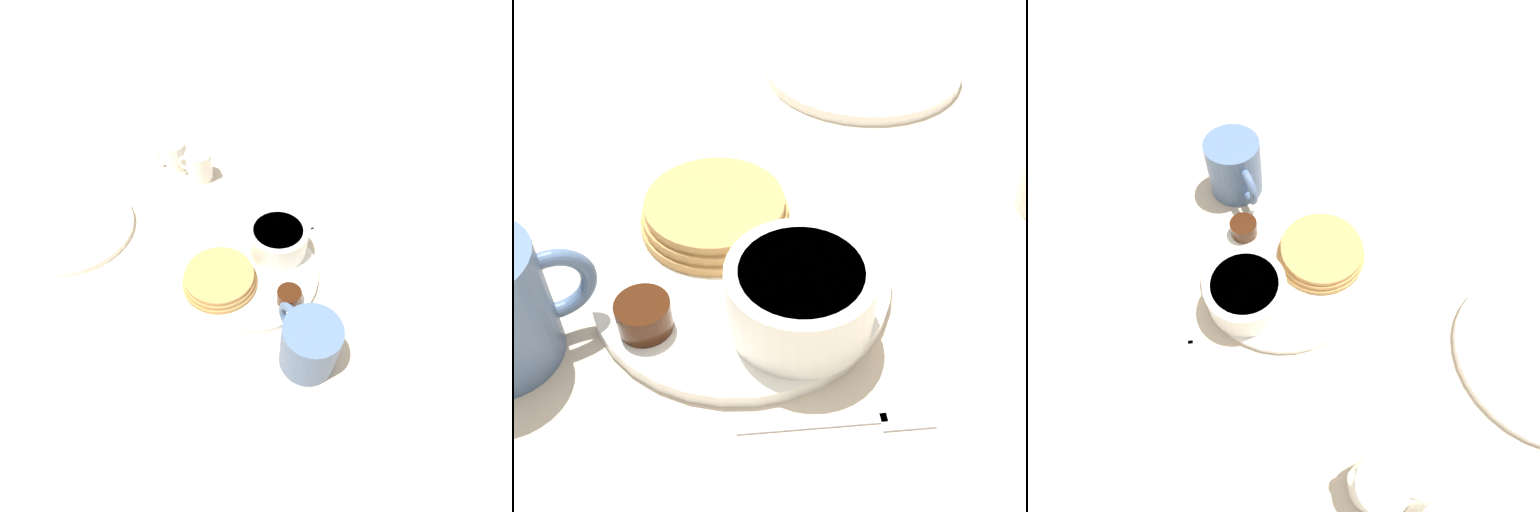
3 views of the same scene
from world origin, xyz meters
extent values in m
plane|color=#C6B299|center=(0.00, 0.00, 0.00)|extent=(4.00, 4.00, 0.00)
cylinder|color=white|center=(0.00, 0.00, 0.01)|extent=(0.24, 0.24, 0.01)
cylinder|color=#B78447|center=(-0.03, -0.05, 0.02)|extent=(0.13, 0.13, 0.01)
cylinder|color=#B78447|center=(-0.03, -0.05, 0.03)|extent=(0.12, 0.12, 0.01)
cylinder|color=#B78447|center=(-0.03, -0.05, 0.03)|extent=(0.12, 0.12, 0.01)
cylinder|color=white|center=(0.01, 0.07, 0.04)|extent=(0.11, 0.11, 0.05)
cylinder|color=white|center=(0.01, 0.07, 0.06)|extent=(0.09, 0.09, 0.01)
cylinder|color=#38190A|center=(0.09, -0.02, 0.02)|extent=(0.04, 0.04, 0.03)
cylinder|color=white|center=(0.03, 0.08, 0.02)|extent=(0.05, 0.05, 0.02)
sphere|color=white|center=(0.03, 0.08, 0.04)|extent=(0.03, 0.03, 0.03)
torus|color=slate|center=(0.12, -0.07, 0.05)|extent=(0.06, 0.04, 0.06)
cube|color=silver|center=(0.07, 0.12, 0.00)|extent=(0.08, 0.08, 0.00)
cube|color=silver|center=(0.03, 0.17, 0.00)|extent=(0.04, 0.04, 0.00)
cylinder|color=white|center=(-0.35, -0.11, 0.01)|extent=(0.23, 0.23, 0.01)
camera|label=1|loc=(0.24, -0.35, 0.58)|focal=28.00mm
camera|label=2|loc=(0.27, 0.24, 0.38)|focal=45.00mm
camera|label=3|loc=(-0.17, 0.22, 0.52)|focal=28.00mm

